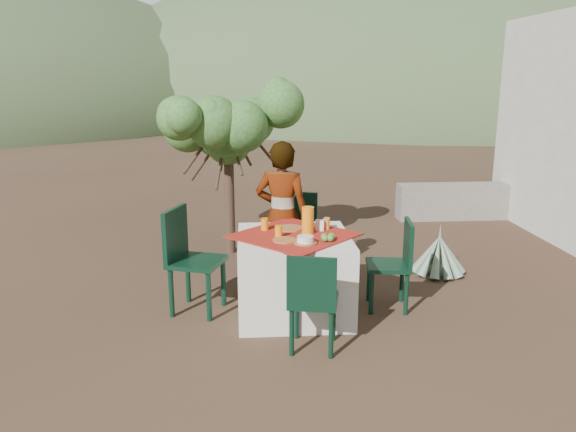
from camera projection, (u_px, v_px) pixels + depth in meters
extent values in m
plane|color=#342017|center=(253.00, 312.00, 5.30)|extent=(160.00, 160.00, 0.00)
cube|color=white|center=(294.00, 275.00, 5.22)|extent=(1.02, 1.02, 0.75)
cube|color=maroon|center=(294.00, 235.00, 5.13)|extent=(1.30, 1.30, 0.01)
cylinder|color=black|center=(275.00, 261.00, 6.07)|extent=(0.04, 0.04, 0.46)
cylinder|color=black|center=(306.00, 263.00, 5.99)|extent=(0.04, 0.04, 0.46)
cylinder|color=black|center=(283.00, 251.00, 6.40)|extent=(0.04, 0.04, 0.46)
cylinder|color=black|center=(313.00, 254.00, 6.31)|extent=(0.04, 0.04, 0.46)
cube|color=black|center=(294.00, 237.00, 6.14)|extent=(0.54, 0.54, 0.04)
cube|color=black|center=(299.00, 211.00, 6.26)|extent=(0.42, 0.18, 0.45)
cylinder|color=black|center=(333.00, 317.00, 4.69)|extent=(0.04, 0.04, 0.41)
cylinder|color=black|center=(296.00, 315.00, 4.73)|extent=(0.04, 0.04, 0.41)
cylinder|color=black|center=(331.00, 334.00, 4.39)|extent=(0.04, 0.04, 0.41)
cylinder|color=black|center=(292.00, 331.00, 4.43)|extent=(0.04, 0.04, 0.41)
cube|color=black|center=(313.00, 301.00, 4.51)|extent=(0.46, 0.46, 0.04)
cube|color=black|center=(312.00, 282.00, 4.29)|extent=(0.39, 0.12, 0.40)
cylinder|color=black|center=(209.00, 296.00, 5.06)|extent=(0.05, 0.05, 0.49)
cylinder|color=black|center=(223.00, 282.00, 5.41)|extent=(0.05, 0.05, 0.49)
cylinder|color=black|center=(171.00, 292.00, 5.15)|extent=(0.05, 0.05, 0.49)
cylinder|color=black|center=(188.00, 278.00, 5.50)|extent=(0.05, 0.05, 0.49)
cube|color=black|center=(197.00, 262.00, 5.22)|extent=(0.58, 0.58, 0.04)
cube|color=black|center=(175.00, 233.00, 5.21)|extent=(0.19, 0.45, 0.48)
cylinder|color=black|center=(369.00, 280.00, 5.53)|extent=(0.04, 0.04, 0.43)
cylinder|color=black|center=(372.00, 293.00, 5.22)|extent=(0.04, 0.04, 0.43)
cylinder|color=black|center=(402.00, 281.00, 5.51)|extent=(0.04, 0.04, 0.43)
cylinder|color=black|center=(406.00, 293.00, 5.20)|extent=(0.04, 0.04, 0.43)
cube|color=black|center=(388.00, 266.00, 5.31)|extent=(0.45, 0.45, 0.04)
cube|color=black|center=(408.00, 243.00, 5.25)|extent=(0.09, 0.40, 0.42)
imported|color=#8C6651|center=(282.00, 215.00, 5.80)|extent=(0.65, 0.52, 1.54)
cylinder|color=#4B3125|center=(230.00, 198.00, 6.96)|extent=(0.12, 0.12, 1.41)
sphere|color=#275A21|center=(228.00, 141.00, 6.79)|extent=(0.60, 0.60, 0.60)
sphere|color=#275A21|center=(274.00, 128.00, 6.79)|extent=(0.56, 0.56, 0.56)
sphere|color=#275A21|center=(187.00, 132.00, 6.83)|extent=(0.52, 0.52, 0.52)
sphere|color=#275A21|center=(237.00, 121.00, 7.28)|extent=(0.54, 0.54, 0.54)
sphere|color=#275A21|center=(231.00, 142.00, 6.29)|extent=(0.48, 0.48, 0.48)
sphere|color=gray|center=(438.00, 270.00, 6.33)|extent=(0.20, 0.20, 0.20)
cone|color=gray|center=(439.00, 249.00, 6.27)|extent=(0.11, 0.11, 0.57)
cone|color=gray|center=(450.00, 255.00, 6.27)|extent=(0.35, 0.15, 0.49)
cone|color=gray|center=(447.00, 252.00, 6.35)|extent=(0.33, 0.23, 0.50)
cone|color=gray|center=(440.00, 251.00, 6.40)|extent=(0.23, 0.33, 0.50)
cone|color=gray|center=(433.00, 251.00, 6.41)|extent=(0.15, 0.35, 0.49)
cone|color=gray|center=(428.00, 252.00, 6.37)|extent=(0.29, 0.29, 0.50)
cone|color=gray|center=(427.00, 254.00, 6.29)|extent=(0.35, 0.15, 0.49)
cone|color=gray|center=(430.00, 256.00, 6.22)|extent=(0.33, 0.23, 0.50)
cone|color=gray|center=(437.00, 258.00, 6.17)|extent=(0.23, 0.33, 0.50)
cone|color=gray|center=(444.00, 258.00, 6.16)|extent=(0.15, 0.35, 0.49)
cone|color=gray|center=(450.00, 257.00, 6.20)|extent=(0.29, 0.29, 0.50)
cube|color=gray|center=(480.00, 201.00, 8.78)|extent=(2.60, 0.35, 0.55)
ellipsoid|color=#374B2A|center=(411.00, 107.00, 41.00)|extent=(48.00, 48.00, 20.00)
ellipsoid|color=slate|center=(206.00, 100.00, 55.35)|extent=(60.00, 60.00, 24.00)
ellipsoid|color=slate|center=(550.00, 101.00, 51.82)|extent=(36.00, 36.00, 14.00)
cylinder|color=brown|center=(290.00, 228.00, 5.32)|extent=(0.26, 0.26, 0.01)
cylinder|color=brown|center=(285.00, 240.00, 4.92)|extent=(0.21, 0.21, 0.01)
cylinder|color=orange|center=(265.00, 224.00, 5.27)|extent=(0.07, 0.07, 0.11)
cylinder|color=orange|center=(279.00, 231.00, 5.02)|extent=(0.07, 0.07, 0.11)
cylinder|color=orange|center=(308.00, 220.00, 5.14)|extent=(0.11, 0.11, 0.25)
cylinder|color=brown|center=(305.00, 243.00, 4.85)|extent=(0.20, 0.20, 0.01)
cylinder|color=white|center=(305.00, 239.00, 4.84)|extent=(0.15, 0.15, 0.05)
cylinder|color=orange|center=(326.00, 224.00, 5.29)|extent=(0.07, 0.07, 0.10)
cylinder|color=orange|center=(327.00, 223.00, 5.35)|extent=(0.06, 0.06, 0.10)
cube|color=white|center=(320.00, 225.00, 5.25)|extent=(0.09, 0.07, 0.10)
sphere|color=#4D8731|center=(324.00, 237.00, 4.94)|extent=(0.06, 0.06, 0.06)
sphere|color=#4D8731|center=(331.00, 236.00, 4.95)|extent=(0.06, 0.06, 0.06)
sphere|color=#4D8731|center=(330.00, 238.00, 4.90)|extent=(0.06, 0.06, 0.06)
sphere|color=#4D8731|center=(325.00, 238.00, 4.89)|extent=(0.06, 0.06, 0.06)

